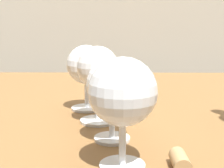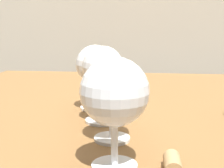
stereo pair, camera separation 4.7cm
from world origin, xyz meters
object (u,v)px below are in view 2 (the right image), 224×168
wine_glass_cabernet (103,69)px  cork (173,164)px  wine_glass_white (95,66)px  wine_glass_amber (115,93)px  wine_glass_port (112,87)px

wine_glass_cabernet → cork: 0.24m
wine_glass_white → wine_glass_amber: bearing=-75.8°
wine_glass_white → cork: 0.33m
wine_glass_cabernet → wine_glass_white: wine_glass_cabernet is taller
wine_glass_amber → wine_glass_white: wine_glass_amber is taller
wine_glass_amber → wine_glass_port: (-0.01, 0.10, -0.01)m
wine_glass_amber → cork: bearing=-2.9°
wine_glass_port → cork: (0.09, -0.10, -0.07)m
wine_glass_amber → cork: 0.11m
wine_glass_cabernet → cork: size_ratio=3.40×
wine_glass_port → wine_glass_white: bearing=107.2°
cork → wine_glass_port: bearing=130.7°
wine_glass_amber → wine_glass_port: size_ratio=1.10×
wine_glass_amber → wine_glass_cabernet: 0.19m
wine_glass_amber → wine_glass_white: 0.29m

